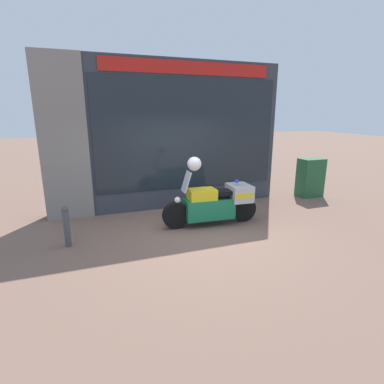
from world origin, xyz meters
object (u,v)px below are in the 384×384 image
Objects in this scene: paramedic_motorcycle at (216,203)px; white_helmet at (194,164)px; utility_cabinet at (310,178)px; street_bollard at (67,226)px.

white_helmet reaches higher than paramedic_motorcycle.
white_helmet reaches higher than utility_cabinet.
paramedic_motorcycle reaches higher than utility_cabinet.
white_helmet is at bearing -164.23° from utility_cabinet.
white_helmet is 2.88m from street_bollard.
white_helmet is (-0.53, 0.03, 0.93)m from paramedic_motorcycle.
utility_cabinet is at bearing 15.77° from white_helmet.
street_bollard is (-6.98, -1.38, -0.16)m from utility_cabinet.
utility_cabinet is 3.81× the size of white_helmet.
white_helmet is (-4.29, -1.21, 0.86)m from utility_cabinet.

